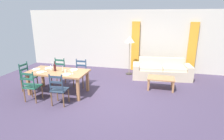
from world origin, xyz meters
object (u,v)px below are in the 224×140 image
object	(u,v)px
dining_table	(58,74)
standing_lamp	(130,42)
coffee_cup_primary	(65,71)
dining_chair_far_right	(80,73)
wine_glass_far_left	(51,66)
dining_chair_near_left	(31,86)
wine_bottle	(55,68)
wine_glass_near_right	(72,70)
dining_chair_near_right	(59,89)
dining_chair_far_left	(59,72)
couch	(161,71)
wine_glass_near_left	(46,68)
dining_chair_head_west	(28,77)
coffee_table	(161,79)

from	to	relation	value
dining_table	standing_lamp	world-z (taller)	standing_lamp
dining_table	coffee_cup_primary	xyz separation A→B (m)	(0.31, -0.07, 0.13)
dining_chair_far_right	wine_glass_far_left	world-z (taller)	dining_chair_far_right
dining_chair_near_left	wine_glass_far_left	bearing A→B (deg)	80.40
wine_bottle	wine_glass_near_right	size ratio (longest dim) A/B	1.96
dining_table	wine_glass_far_left	distance (m)	0.39
dining_chair_near_right	wine_bottle	world-z (taller)	wine_bottle
dining_chair_far_left	coffee_cup_primary	distance (m)	1.14
dining_table	dining_chair_near_right	bearing A→B (deg)	-59.84
dining_chair_near_right	couch	size ratio (longest dim) A/B	0.41
wine_glass_near_left	couch	size ratio (longest dim) A/B	0.07
wine_glass_far_left	dining_chair_head_west	bearing A→B (deg)	-168.69
dining_chair_near_left	dining_chair_near_right	xyz separation A→B (m)	(0.90, -0.03, 0.00)
wine_bottle	coffee_cup_primary	world-z (taller)	wine_bottle
coffee_cup_primary	couch	distance (m)	3.85
wine_glass_far_left	dining_table	bearing A→B (deg)	-21.91
dining_chair_near_right	wine_glass_near_left	distance (m)	1.06
wine_glass_near_left	wine_glass_near_right	xyz separation A→B (m)	(0.91, -0.00, 0.00)
dining_chair_head_west	wine_glass_near_left	world-z (taller)	dining_chair_head_west
wine_glass_near_right	couch	distance (m)	3.70
coffee_table	standing_lamp	size ratio (longest dim) A/B	0.55
dining_chair_far_left	wine_glass_far_left	distance (m)	0.74
wine_glass_near_right	coffee_cup_primary	distance (m)	0.29
dining_table	dining_chair_far_right	world-z (taller)	dining_chair_far_right
wine_glass_near_left	couch	world-z (taller)	wine_glass_near_left
dining_table	wine_bottle	world-z (taller)	wine_bottle
dining_table	wine_glass_near_left	bearing A→B (deg)	-157.59
dining_chair_near_left	wine_bottle	bearing A→B (deg)	62.27
wine_bottle	couch	distance (m)	4.13
wine_glass_near_left	coffee_cup_primary	bearing A→B (deg)	5.80
dining_chair_far_left	dining_chair_far_right	bearing A→B (deg)	2.41
wine_glass_near_left	wine_glass_near_right	world-z (taller)	same
wine_bottle	wine_glass_near_right	xyz separation A→B (m)	(0.67, -0.12, -0.01)
dining_table	wine_glass_far_left	xyz separation A→B (m)	(-0.31, 0.13, 0.20)
dining_chair_far_right	wine_glass_near_left	xyz separation A→B (m)	(-0.75, -0.92, 0.38)
wine_bottle	dining_chair_head_west	bearing A→B (deg)	-178.63
coffee_table	standing_lamp	world-z (taller)	standing_lamp
dining_table	coffee_cup_primary	world-z (taller)	coffee_cup_primary
wine_glass_near_right	coffee_table	size ratio (longest dim) A/B	0.18
dining_chair_near_right	wine_glass_near_right	bearing A→B (deg)	77.10
coffee_cup_primary	dining_chair_head_west	bearing A→B (deg)	178.70
dining_chair_near_right	wine_glass_far_left	distance (m)	1.23
dining_table	dining_chair_far_right	bearing A→B (deg)	61.75
wine_glass_near_left	coffee_table	distance (m)	3.82
dining_chair_far_right	wine_bottle	bearing A→B (deg)	-122.22
dining_chair_far_right	wine_glass_near_right	world-z (taller)	dining_chair_far_right
standing_lamp	dining_chair_near_right	bearing A→B (deg)	-113.89
dining_chair_far_right	dining_chair_far_left	bearing A→B (deg)	-177.59
dining_table	dining_chair_far_right	size ratio (longest dim) A/B	1.98
wine_glass_far_left	couch	distance (m)	4.25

